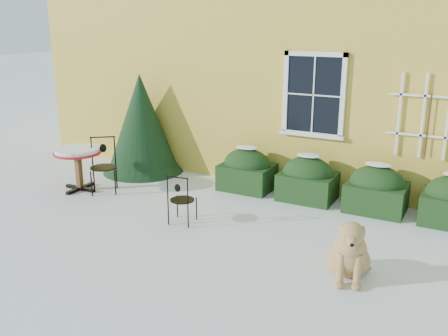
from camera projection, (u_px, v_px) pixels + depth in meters
The scene contains 8 objects.
ground at pixel (195, 237), 8.02m from camera, with size 80.00×80.00×0.00m, color white.
house at pixel (333, 26), 13.01m from camera, with size 12.40×8.40×6.40m.
hedge_row at pixel (341, 185), 9.31m from camera, with size 4.95×0.80×0.91m.
evergreen_shrub at pixel (142, 133), 11.29m from camera, with size 1.84×1.84×2.23m.
bistro_table at pixel (78, 155), 10.06m from camera, with size 0.95×0.95×0.88m.
patio_chair_near at pixel (181, 199), 8.46m from camera, with size 0.45×0.44×0.88m.
patio_chair_far at pixel (103, 165), 10.03m from camera, with size 0.68×0.68×1.10m.
dog at pixel (349, 253), 6.63m from camera, with size 0.74×1.04×0.93m.
Camera 1 is at (3.91, -6.27, 3.35)m, focal length 40.00 mm.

